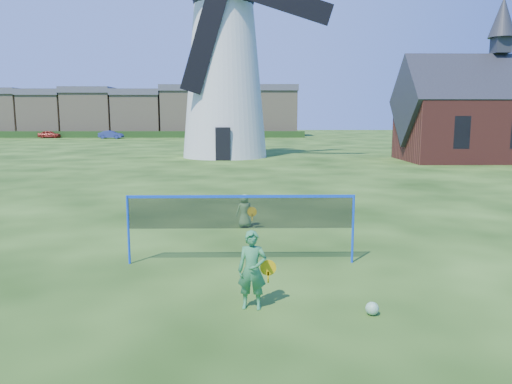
{
  "coord_description": "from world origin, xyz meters",
  "views": [
    {
      "loc": [
        -0.0,
        -10.86,
        3.26
      ],
      "look_at": [
        0.2,
        0.5,
        1.5
      ],
      "focal_mm": 34.24,
      "sensor_mm": 36.0,
      "label": 1
    }
  ],
  "objects_px": {
    "play_ball": "(372,309)",
    "player_girl": "(252,270)",
    "car_right": "(111,135)",
    "windmill": "(224,67)",
    "badminton_net": "(241,213)",
    "car_left": "(49,134)",
    "chapel": "(496,116)",
    "player_boy": "(245,211)"
  },
  "relations": [
    {
      "from": "play_ball",
      "to": "car_left",
      "type": "distance_m",
      "value": 75.23
    },
    {
      "from": "player_girl",
      "to": "car_right",
      "type": "xyz_separation_m",
      "value": [
        -20.4,
        65.47,
        -0.09
      ]
    },
    {
      "from": "play_ball",
      "to": "car_left",
      "type": "bearing_deg",
      "value": 115.47
    },
    {
      "from": "play_ball",
      "to": "player_girl",
      "type": "bearing_deg",
      "value": 170.7
    },
    {
      "from": "chapel",
      "to": "car_right",
      "type": "relative_size",
      "value": 3.88
    },
    {
      "from": "player_girl",
      "to": "car_left",
      "type": "xyz_separation_m",
      "value": [
        -30.36,
        67.59,
        -0.12
      ]
    },
    {
      "from": "badminton_net",
      "to": "windmill",
      "type": "bearing_deg",
      "value": 93.27
    },
    {
      "from": "windmill",
      "to": "car_left",
      "type": "xyz_separation_m",
      "value": [
        -28.47,
        35.81,
        -6.55
      ]
    },
    {
      "from": "player_girl",
      "to": "car_left",
      "type": "height_order",
      "value": "player_girl"
    },
    {
      "from": "windmill",
      "to": "chapel",
      "type": "xyz_separation_m",
      "value": [
        20.08,
        -3.84,
        -3.81
      ]
    },
    {
      "from": "player_boy",
      "to": "play_ball",
      "type": "bearing_deg",
      "value": 98.92
    },
    {
      "from": "windmill",
      "to": "player_girl",
      "type": "bearing_deg",
      "value": -86.6
    },
    {
      "from": "play_ball",
      "to": "car_left",
      "type": "xyz_separation_m",
      "value": [
        -32.35,
        67.91,
        0.45
      ]
    },
    {
      "from": "car_left",
      "to": "badminton_net",
      "type": "bearing_deg",
      "value": -154.41
    },
    {
      "from": "player_girl",
      "to": "play_ball",
      "type": "bearing_deg",
      "value": -2.41
    },
    {
      "from": "car_right",
      "to": "badminton_net",
      "type": "bearing_deg",
      "value": -156.34
    },
    {
      "from": "windmill",
      "to": "player_boy",
      "type": "bearing_deg",
      "value": -86.14
    },
    {
      "from": "badminton_net",
      "to": "play_ball",
      "type": "xyz_separation_m",
      "value": [
        2.21,
        -2.94,
        -1.03
      ]
    },
    {
      "from": "player_boy",
      "to": "car_right",
      "type": "distance_m",
      "value": 62.62
    },
    {
      "from": "player_girl",
      "to": "car_right",
      "type": "relative_size",
      "value": 0.38
    },
    {
      "from": "windmill",
      "to": "car_left",
      "type": "distance_m",
      "value": 46.21
    },
    {
      "from": "chapel",
      "to": "player_boy",
      "type": "xyz_separation_m",
      "value": [
        -18.35,
        -21.74,
        -2.8
      ]
    },
    {
      "from": "badminton_net",
      "to": "player_girl",
      "type": "xyz_separation_m",
      "value": [
        0.22,
        -2.61,
        -0.46
      ]
    },
    {
      "from": "chapel",
      "to": "car_left",
      "type": "distance_m",
      "value": 62.74
    },
    {
      "from": "windmill",
      "to": "car_right",
      "type": "height_order",
      "value": "windmill"
    },
    {
      "from": "chapel",
      "to": "player_boy",
      "type": "bearing_deg",
      "value": -130.17
    },
    {
      "from": "badminton_net",
      "to": "play_ball",
      "type": "distance_m",
      "value": 3.82
    },
    {
      "from": "player_girl",
      "to": "play_ball",
      "type": "distance_m",
      "value": 2.09
    },
    {
      "from": "windmill",
      "to": "car_left",
      "type": "bearing_deg",
      "value": 128.49
    },
    {
      "from": "play_ball",
      "to": "badminton_net",
      "type": "bearing_deg",
      "value": 126.94
    },
    {
      "from": "chapel",
      "to": "play_ball",
      "type": "height_order",
      "value": "chapel"
    },
    {
      "from": "car_right",
      "to": "car_left",
      "type": "bearing_deg",
      "value": 83.86
    },
    {
      "from": "player_girl",
      "to": "car_right",
      "type": "bearing_deg",
      "value": 114.2
    },
    {
      "from": "badminton_net",
      "to": "player_boy",
      "type": "distance_m",
      "value": 3.65
    },
    {
      "from": "chapel",
      "to": "player_girl",
      "type": "relative_size",
      "value": 10.2
    },
    {
      "from": "car_right",
      "to": "windmill",
      "type": "bearing_deg",
      "value": -145.35
    },
    {
      "from": "windmill",
      "to": "car_right",
      "type": "relative_size",
      "value": 5.94
    },
    {
      "from": "windmill",
      "to": "badminton_net",
      "type": "height_order",
      "value": "windmill"
    },
    {
      "from": "chapel",
      "to": "player_girl",
      "type": "height_order",
      "value": "chapel"
    },
    {
      "from": "car_right",
      "to": "player_boy",
      "type": "bearing_deg",
      "value": -155.28
    },
    {
      "from": "badminton_net",
      "to": "player_boy",
      "type": "bearing_deg",
      "value": 89.02
    },
    {
      "from": "windmill",
      "to": "chapel",
      "type": "height_order",
      "value": "windmill"
    }
  ]
}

